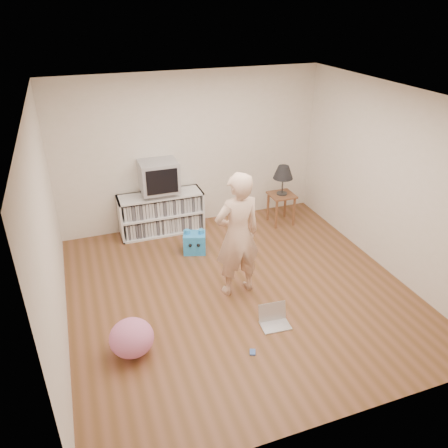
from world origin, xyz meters
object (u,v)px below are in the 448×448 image
object	(u,v)px
laptop	(274,319)
plush_pink	(132,338)
side_table	(281,201)
dvd_deck	(160,192)
table_lamp	(283,173)
media_unit	(161,213)
plush_blue	(195,242)
crt_tv	(159,176)
person	(237,235)

from	to	relation	value
laptop	plush_pink	bearing A→B (deg)	-178.41
plush_pink	side_table	bearing A→B (deg)	37.96
dvd_deck	table_lamp	size ratio (longest dim) A/B	0.87
media_unit	laptop	bearing A→B (deg)	-74.65
dvd_deck	plush_blue	distance (m)	1.06
crt_tv	side_table	xyz separation A→B (m)	(2.06, -0.37, -0.60)
table_lamp	plush_blue	bearing A→B (deg)	-164.99
dvd_deck	plush_pink	world-z (taller)	dvd_deck
crt_tv	laptop	world-z (taller)	crt_tv
table_lamp	person	xyz separation A→B (m)	(-1.47, -1.64, -0.08)
media_unit	plush_pink	bearing A→B (deg)	-109.14
crt_tv	plush_pink	size ratio (longest dim) A/B	1.20
dvd_deck	laptop	distance (m)	2.98
media_unit	crt_tv	size ratio (longest dim) A/B	2.33
laptop	plush_blue	bearing A→B (deg)	106.97
plush_pink	dvd_deck	bearing A→B (deg)	70.76
dvd_deck	laptop	size ratio (longest dim) A/B	1.21
side_table	laptop	xyz separation A→B (m)	(-1.28, -2.43, -0.35)
crt_tv	plush_blue	size ratio (longest dim) A/B	1.47
media_unit	dvd_deck	size ratio (longest dim) A/B	3.11
plush_blue	person	bearing A→B (deg)	-60.08
dvd_deck	plush_pink	bearing A→B (deg)	-109.24
media_unit	person	xyz separation A→B (m)	(0.59, -2.02, 0.51)
table_lamp	dvd_deck	bearing A→B (deg)	169.80
dvd_deck	plush_blue	size ratio (longest dim) A/B	1.10
person	crt_tv	bearing A→B (deg)	-78.70
table_lamp	plush_blue	size ratio (longest dim) A/B	1.26
media_unit	plush_blue	world-z (taller)	media_unit
plush_blue	dvd_deck	bearing A→B (deg)	129.45
dvd_deck	crt_tv	xyz separation A→B (m)	(0.00, -0.00, 0.29)
media_unit	dvd_deck	bearing A→B (deg)	-90.00
table_lamp	plush_pink	bearing A→B (deg)	-142.04
dvd_deck	crt_tv	size ratio (longest dim) A/B	0.75
table_lamp	plush_blue	xyz separation A→B (m)	(-1.72, -0.46, -0.77)
dvd_deck	person	xyz separation A→B (m)	(0.59, -2.01, 0.13)
media_unit	plush_pink	xyz separation A→B (m)	(-0.95, -2.73, -0.14)
media_unit	person	world-z (taller)	person
crt_tv	table_lamp	distance (m)	2.09
laptop	plush_pink	distance (m)	1.73
plush_blue	crt_tv	bearing A→B (deg)	129.52
side_table	laptop	world-z (taller)	side_table
dvd_deck	table_lamp	xyz separation A→B (m)	(2.06, -0.37, 0.21)
person	laptop	size ratio (longest dim) A/B	4.64
laptop	plush_pink	xyz separation A→B (m)	(-1.72, 0.08, 0.15)
plush_pink	table_lamp	bearing A→B (deg)	37.96
person	plush_blue	bearing A→B (deg)	-82.79
person	dvd_deck	bearing A→B (deg)	-78.72
table_lamp	laptop	bearing A→B (deg)	-117.89
media_unit	person	size ratio (longest dim) A/B	0.81
side_table	laptop	bearing A→B (deg)	-117.89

